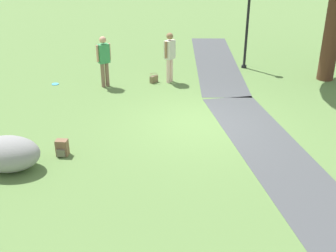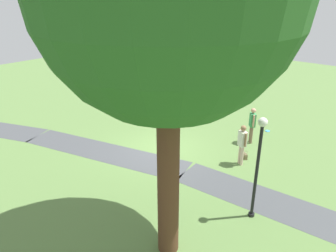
{
  "view_description": "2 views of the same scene",
  "coord_description": "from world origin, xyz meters",
  "views": [
    {
      "loc": [
        10.64,
        -0.17,
        4.94
      ],
      "look_at": [
        1.81,
        -0.79,
        0.75
      ],
      "focal_mm": 44.7,
      "sensor_mm": 36.0,
      "label": 1
    },
    {
      "loc": [
        -8.58,
        9.87,
        6.71
      ],
      "look_at": [
        0.33,
        -0.88,
        0.79
      ],
      "focal_mm": 34.23,
      "sensor_mm": 36.0,
      "label": 2
    }
  ],
  "objects": [
    {
      "name": "man_near_boulder",
      "position": [
        -2.79,
        -3.27,
        1.01
      ],
      "size": [
        0.41,
        0.43,
        1.74
      ],
      "color": "#795E4A",
      "rests_on": "ground"
    },
    {
      "name": "ground_plane",
      "position": [
        0.0,
        0.0,
        0.0
      ],
      "size": [
        48.0,
        48.0,
        0.0
      ],
      "primitive_type": "plane",
      "color": "#597B40"
    },
    {
      "name": "lawn_boulder",
      "position": [
        2.78,
        -4.3,
        0.4
      ],
      "size": [
        1.03,
        1.48,
        0.8
      ],
      "color": "gray",
      "rests_on": "ground"
    },
    {
      "name": "footpath_segment_near",
      "position": [
        -6.01,
        0.61,
        0.0
      ],
      "size": [
        8.08,
        2.11,
        0.01
      ],
      "color": "#45484B",
      "rests_on": "ground"
    },
    {
      "name": "handbag_on_grass",
      "position": [
        -3.33,
        -1.65,
        0.14
      ],
      "size": [
        0.38,
        0.38,
        0.31
      ],
      "color": "brown",
      "rests_on": "ground"
    },
    {
      "name": "woman_with_handbag",
      "position": [
        -3.41,
        -1.1,
        1.02
      ],
      "size": [
        0.45,
        0.39,
        1.75
      ],
      "color": "beige",
      "rests_on": "ground"
    },
    {
      "name": "frisbee_on_grass",
      "position": [
        -2.88,
        -5.08,
        0.01
      ],
      "size": [
        0.24,
        0.24,
        0.02
      ],
      "color": "#419FE1",
      "rests_on": "ground"
    },
    {
      "name": "backpack_by_boulder",
      "position": [
        2.05,
        -3.31,
        0.19
      ],
      "size": [
        0.26,
        0.28,
        0.4
      ],
      "color": "brown",
      "rests_on": "ground"
    },
    {
      "name": "lamp_post",
      "position": [
        -5.3,
        1.69,
        2.11
      ],
      "size": [
        0.28,
        0.28,
        3.41
      ],
      "color": "black",
      "rests_on": "ground"
    },
    {
      "name": "footpath_segment_mid",
      "position": [
        1.86,
        1.84,
        0.0
      ],
      "size": [
        8.16,
        3.54,
        0.01
      ],
      "color": "#45484B",
      "rests_on": "ground"
    }
  ]
}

